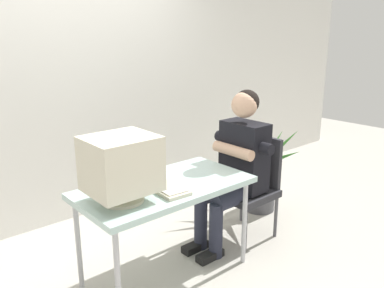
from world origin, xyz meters
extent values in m
plane|color=#B2ADA3|center=(0.00, 0.00, 0.00)|extent=(12.00, 12.00, 0.00)
cube|color=silver|center=(0.30, 1.40, 1.50)|extent=(8.00, 0.10, 3.00)
cylinder|color=#B7B7BC|center=(-0.56, -0.26, 0.34)|extent=(0.04, 0.04, 0.68)
cylinder|color=#B7B7BC|center=(0.56, -0.26, 0.34)|extent=(0.04, 0.04, 0.68)
cylinder|color=#B7B7BC|center=(-0.56, 0.26, 0.34)|extent=(0.04, 0.04, 0.68)
cylinder|color=#B7B7BC|center=(0.56, 0.26, 0.34)|extent=(0.04, 0.04, 0.68)
cube|color=silver|center=(0.00, 0.00, 0.70)|extent=(1.24, 0.65, 0.04)
cylinder|color=beige|center=(-0.37, -0.05, 0.73)|extent=(0.27, 0.27, 0.02)
cylinder|color=beige|center=(-0.37, -0.05, 0.77)|extent=(0.06, 0.06, 0.06)
cube|color=beige|center=(-0.37, -0.05, 0.97)|extent=(0.42, 0.37, 0.35)
cube|color=black|center=(-0.16, -0.05, 0.97)|extent=(0.01, 0.32, 0.28)
cube|color=beige|center=(-0.05, -0.04, 0.74)|extent=(0.22, 0.47, 0.02)
cube|color=beige|center=(-0.05, -0.04, 0.75)|extent=(0.18, 0.42, 0.01)
cylinder|color=#4C4C51|center=(0.67, -0.18, 0.19)|extent=(0.03, 0.03, 0.38)
cylinder|color=#4C4C51|center=(1.08, -0.18, 0.19)|extent=(0.03, 0.03, 0.38)
cylinder|color=#4C4C51|center=(0.67, 0.22, 0.19)|extent=(0.03, 0.03, 0.38)
cylinder|color=#4C4C51|center=(1.08, 0.22, 0.19)|extent=(0.03, 0.03, 0.38)
cube|color=#2D2D33|center=(0.88, 0.02, 0.41)|extent=(0.46, 0.46, 0.06)
cube|color=#2D2D33|center=(1.09, 0.02, 0.67)|extent=(0.04, 0.42, 0.45)
cube|color=black|center=(0.86, 0.02, 0.75)|extent=(0.22, 0.39, 0.58)
sphere|color=tan|center=(0.84, 0.02, 1.19)|extent=(0.21, 0.21, 0.21)
sphere|color=black|center=(0.87, 0.02, 1.21)|extent=(0.20, 0.20, 0.20)
cylinder|color=#262838|center=(0.65, -0.07, 0.46)|extent=(0.41, 0.14, 0.14)
cylinder|color=#262838|center=(0.65, 0.11, 0.46)|extent=(0.41, 0.14, 0.14)
cylinder|color=#262838|center=(0.45, -0.07, 0.23)|extent=(0.11, 0.11, 0.46)
cylinder|color=#262838|center=(0.45, 0.11, 0.23)|extent=(0.11, 0.11, 0.46)
cube|color=black|center=(0.39, -0.07, 0.03)|extent=(0.24, 0.09, 0.06)
cube|color=black|center=(0.39, 0.11, 0.03)|extent=(0.24, 0.09, 0.06)
cylinder|color=black|center=(0.84, -0.20, 0.88)|extent=(0.09, 0.14, 0.09)
cylinder|color=black|center=(0.84, 0.25, 0.88)|extent=(0.09, 0.14, 0.09)
cylinder|color=tan|center=(0.72, 0.02, 0.83)|extent=(0.09, 0.39, 0.09)
cylinder|color=#4C4C51|center=(1.41, 0.28, 0.15)|extent=(0.31, 0.31, 0.30)
cylinder|color=brown|center=(1.41, 0.28, 0.39)|extent=(0.04, 0.04, 0.19)
cone|color=#3A7B2D|center=(1.60, 0.31, 0.61)|extent=(0.51, 0.15, 0.37)
cone|color=#3A7B2D|center=(1.56, 0.43, 0.57)|extent=(0.37, 0.47, 0.34)
cone|color=#3A7B2D|center=(1.42, 0.44, 0.64)|extent=(0.10, 0.44, 0.45)
cone|color=#3A7B2D|center=(1.32, 0.39, 0.65)|extent=(0.31, 0.36, 0.49)
cone|color=#3A7B2D|center=(1.21, 0.25, 0.57)|extent=(0.54, 0.17, 0.29)
cone|color=#3A7B2D|center=(1.30, 0.20, 0.65)|extent=(0.37, 0.30, 0.49)
cone|color=#3A7B2D|center=(1.41, 0.09, 0.59)|extent=(0.08, 0.52, 0.33)
cone|color=#3A7B2D|center=(1.53, 0.18, 0.64)|extent=(0.34, 0.35, 0.48)
camera|label=1|loc=(-1.54, -2.07, 1.75)|focal=36.58mm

